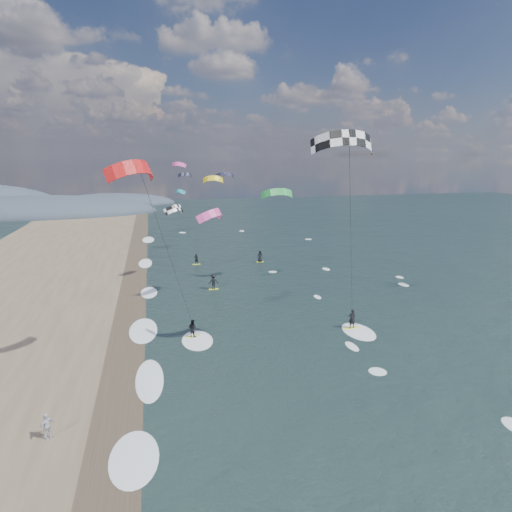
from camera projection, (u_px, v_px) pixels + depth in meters
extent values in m
plane|color=black|center=(317.00, 408.00, 26.54)|extent=(260.00, 260.00, 0.00)
cube|color=#382D23|center=(125.00, 357.00, 33.24)|extent=(3.00, 240.00, 0.00)
ellipsoid|color=#3D4756|center=(32.00, 215.00, 111.91)|extent=(64.00, 24.00, 10.00)
ellipsoid|color=#3D4756|center=(111.00, 204.00, 134.95)|extent=(40.00, 18.00, 7.00)
cube|color=#EFF82B|center=(351.00, 328.00, 38.68)|extent=(1.42, 0.43, 0.06)
imported|color=black|center=(352.00, 319.00, 38.48)|extent=(0.64, 0.43, 1.75)
ellipsoid|color=white|center=(359.00, 332.00, 38.00)|extent=(2.60, 4.20, 0.12)
cylinder|color=black|center=(351.00, 240.00, 33.35)|extent=(0.02, 0.02, 16.77)
cube|color=#EFF82B|center=(193.00, 337.00, 36.89)|extent=(1.20, 0.37, 0.06)
imported|color=black|center=(192.00, 328.00, 36.71)|extent=(0.94, 0.93, 1.53)
ellipsoid|color=white|center=(197.00, 340.00, 36.21)|extent=(2.60, 4.20, 0.12)
cylinder|color=black|center=(169.00, 256.00, 31.83)|extent=(0.02, 0.02, 15.01)
cube|color=#EFF82B|center=(214.00, 289.00, 49.94)|extent=(1.10, 0.35, 0.05)
imported|color=black|center=(213.00, 282.00, 49.73)|extent=(1.20, 0.75, 1.78)
cube|color=#EFF82B|center=(260.00, 262.00, 62.62)|extent=(1.10, 0.35, 0.05)
imported|color=black|center=(260.00, 256.00, 62.42)|extent=(0.88, 0.66, 1.62)
cube|color=#EFF82B|center=(197.00, 264.00, 61.30)|extent=(1.10, 0.35, 0.05)
imported|color=black|center=(196.00, 259.00, 61.11)|extent=(0.66, 0.57, 1.53)
ellipsoid|color=white|center=(136.00, 458.00, 22.17)|extent=(2.40, 5.40, 0.11)
ellipsoid|color=white|center=(140.00, 381.00, 29.74)|extent=(2.40, 5.40, 0.11)
ellipsoid|color=white|center=(142.00, 330.00, 38.25)|extent=(2.40, 5.40, 0.11)
ellipsoid|color=white|center=(143.00, 293.00, 48.65)|extent=(2.40, 5.40, 0.11)
ellipsoid|color=white|center=(145.00, 263.00, 61.88)|extent=(2.40, 5.40, 0.11)
ellipsoid|color=white|center=(146.00, 240.00, 78.90)|extent=(2.40, 5.40, 0.11)
imported|color=silver|center=(47.00, 426.00, 23.52)|extent=(0.89, 0.90, 1.52)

